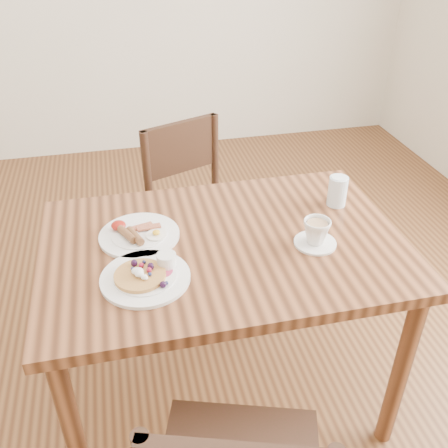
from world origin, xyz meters
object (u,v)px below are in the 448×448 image
chair_far (198,210)px  breakfast_plate (138,234)px  dining_table (224,265)px  pancake_plate (146,275)px  teacup_saucer (316,233)px  water_glass (337,191)px

chair_far → breakfast_plate: bearing=39.8°
dining_table → pancake_plate: (-0.27, -0.14, 0.11)m
chair_far → breakfast_plate: size_ratio=3.26×
chair_far → pancake_plate: 0.86m
teacup_saucer → water_glass: water_glass is taller
breakfast_plate → pancake_plate: bearing=-88.2°
water_glass → chair_far: bearing=132.3°
breakfast_plate → teacup_saucer: bearing=-16.7°
dining_table → water_glass: bearing=17.2°
dining_table → breakfast_plate: (-0.28, 0.09, 0.11)m
pancake_plate → water_glass: 0.78m
breakfast_plate → water_glass: 0.74m
pancake_plate → chair_far: bearing=69.4°
pancake_plate → teacup_saucer: 0.56m
chair_far → breakfast_plate: (-0.29, -0.54, 0.27)m
dining_table → teacup_saucer: teacup_saucer is taller
chair_far → water_glass: size_ratio=7.83×
chair_far → pancake_plate: bearing=48.0°
dining_table → breakfast_plate: 0.31m
chair_far → breakfast_plate: chair_far is taller
dining_table → teacup_saucer: size_ratio=8.57×
dining_table → water_glass: (0.46, 0.14, 0.16)m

